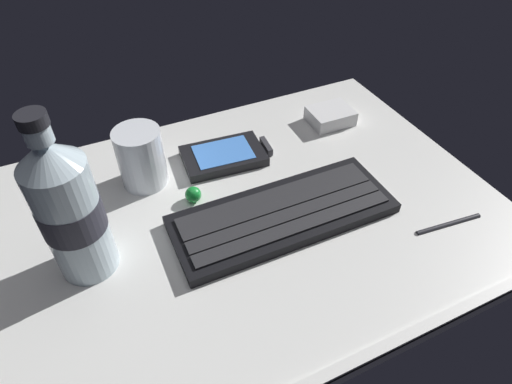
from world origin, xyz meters
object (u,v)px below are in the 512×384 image
juice_cup (142,159)px  charger_block (330,116)px  keyboard (283,214)px  handheld_device (227,155)px  stylus_pen (449,223)px  trackball_mouse (193,194)px  water_bottle (69,208)px

juice_cup → charger_block: (31.71, 1.51, -2.71)cm
keyboard → charger_block: (17.44, 16.33, 0.39)cm
handheld_device → stylus_pen: (20.55, -24.71, -0.38)cm
juice_cup → stylus_pen: (33.04, -24.95, -3.56)cm
charger_block → trackball_mouse: size_ratio=3.18×
keyboard → charger_block: charger_block is taller
juice_cup → charger_block: 31.86cm
handheld_device → charger_block: (19.22, 1.74, 0.47)cm
juice_cup → water_bottle: 15.84cm
handheld_device → trackball_mouse: trackball_mouse is taller
juice_cup → water_bottle: (-9.72, -11.42, 5.10)cm
handheld_device → charger_block: 19.31cm
water_bottle → charger_block: bearing=17.3°
water_bottle → handheld_device: bearing=26.7°
juice_cup → trackball_mouse: bearing=-54.3°
handheld_device → juice_cup: size_ratio=1.56×
water_bottle → charger_block: water_bottle is taller
keyboard → trackball_mouse: size_ratio=13.22×
handheld_device → trackball_mouse: 10.04cm
stylus_pen → water_bottle: bearing=168.3°
charger_block → handheld_device: bearing=-174.8°
juice_cup → water_bottle: water_bottle is taller
handheld_device → water_bottle: bearing=-153.3°
charger_block → stylus_pen: (1.32, -26.46, -0.85)cm
charger_block → trackball_mouse: (-26.88, -8.23, -0.10)cm
trackball_mouse → stylus_pen: (28.21, -18.23, -0.75)cm
charger_block → stylus_pen: size_ratio=0.74×
handheld_device → juice_cup: 12.89cm
charger_block → trackball_mouse: bearing=-163.0°
juice_cup → keyboard: bearing=-46.1°
keyboard → juice_cup: (-14.27, 14.82, 3.10)cm
handheld_device → charger_block: charger_block is taller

